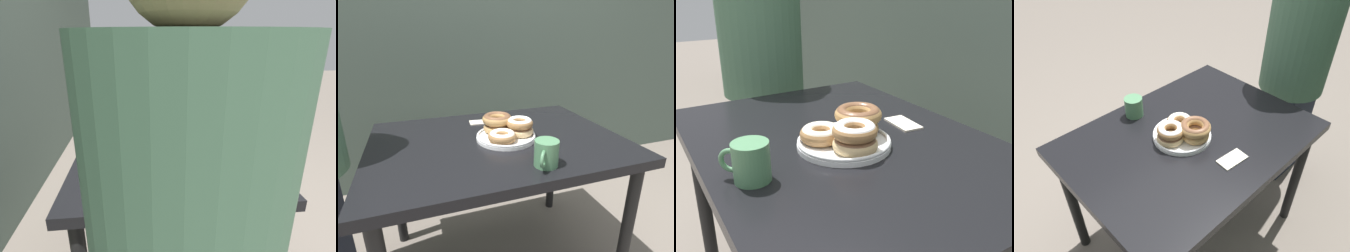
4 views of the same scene
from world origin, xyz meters
TOP-DOWN VIEW (x-y plane):
  - dining_table at (0.00, 0.16)m, footprint 1.07×0.79m
  - donut_plate at (0.04, 0.15)m, footprint 0.27×0.28m
  - coffee_mug at (0.08, -0.14)m, footprint 0.10×0.11m
  - person_figure at (-0.78, 0.20)m, footprint 0.36×0.36m
  - napkin at (-0.01, 0.39)m, footprint 0.13×0.08m

SIDE VIEW (x-z plane):
  - dining_table at x=0.00m, z-range 0.27..0.98m
  - napkin at x=-0.01m, z-range 0.71..0.71m
  - donut_plate at x=0.04m, z-range 0.70..0.80m
  - coffee_mug at x=0.08m, z-range 0.71..0.80m
  - person_figure at x=-0.78m, z-range 0.07..1.48m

